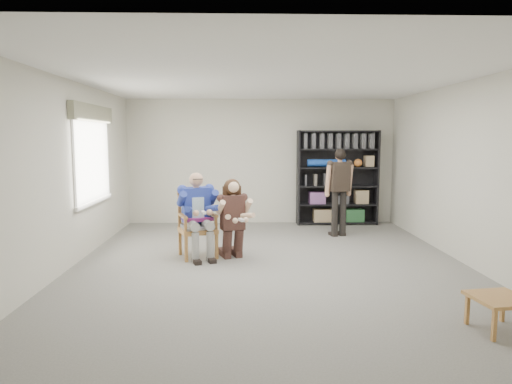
{
  "coord_description": "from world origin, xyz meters",
  "views": [
    {
      "loc": [
        -0.42,
        -6.83,
        1.93
      ],
      "look_at": [
        -0.2,
        0.6,
        1.05
      ],
      "focal_mm": 32.0,
      "sensor_mm": 36.0,
      "label": 1
    }
  ],
  "objects_px": {
    "kneeling_woman": "(233,220)",
    "side_table": "(499,314)",
    "armchair": "(198,225)",
    "standing_man": "(339,193)",
    "bookshelf": "(337,178)",
    "seated_man": "(198,215)"
  },
  "relations": [
    {
      "from": "armchair",
      "to": "standing_man",
      "type": "height_order",
      "value": "standing_man"
    },
    {
      "from": "side_table",
      "to": "standing_man",
      "type": "bearing_deg",
      "value": 98.5
    },
    {
      "from": "bookshelf",
      "to": "standing_man",
      "type": "xyz_separation_m",
      "value": [
        -0.22,
        -1.29,
        -0.19
      ]
    },
    {
      "from": "armchair",
      "to": "standing_man",
      "type": "distance_m",
      "value": 3.05
    },
    {
      "from": "armchair",
      "to": "bookshelf",
      "type": "bearing_deg",
      "value": 25.12
    },
    {
      "from": "armchair",
      "to": "standing_man",
      "type": "relative_size",
      "value": 0.62
    },
    {
      "from": "armchair",
      "to": "bookshelf",
      "type": "relative_size",
      "value": 0.51
    },
    {
      "from": "armchair",
      "to": "seated_man",
      "type": "distance_m",
      "value": 0.16
    },
    {
      "from": "kneeling_woman",
      "to": "side_table",
      "type": "distance_m",
      "value": 3.97
    },
    {
      "from": "armchair",
      "to": "seated_man",
      "type": "bearing_deg",
      "value": -109.46
    },
    {
      "from": "armchair",
      "to": "kneeling_woman",
      "type": "relative_size",
      "value": 0.84
    },
    {
      "from": "kneeling_woman",
      "to": "standing_man",
      "type": "bearing_deg",
      "value": 19.27
    },
    {
      "from": "seated_man",
      "to": "bookshelf",
      "type": "relative_size",
      "value": 0.66
    },
    {
      "from": "kneeling_woman",
      "to": "bookshelf",
      "type": "bearing_deg",
      "value": 32.75
    },
    {
      "from": "bookshelf",
      "to": "standing_man",
      "type": "height_order",
      "value": "bookshelf"
    },
    {
      "from": "seated_man",
      "to": "kneeling_woman",
      "type": "bearing_deg",
      "value": -31.14
    },
    {
      "from": "seated_man",
      "to": "side_table",
      "type": "xyz_separation_m",
      "value": [
        3.3,
        -2.98,
        -0.52
      ]
    },
    {
      "from": "seated_man",
      "to": "bookshelf",
      "type": "height_order",
      "value": "bookshelf"
    },
    {
      "from": "armchair",
      "to": "side_table",
      "type": "distance_m",
      "value": 4.46
    },
    {
      "from": "armchair",
      "to": "kneeling_woman",
      "type": "bearing_deg",
      "value": -31.14
    },
    {
      "from": "seated_man",
      "to": "bookshelf",
      "type": "bearing_deg",
      "value": 25.12
    },
    {
      "from": "kneeling_woman",
      "to": "side_table",
      "type": "height_order",
      "value": "kneeling_woman"
    }
  ]
}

